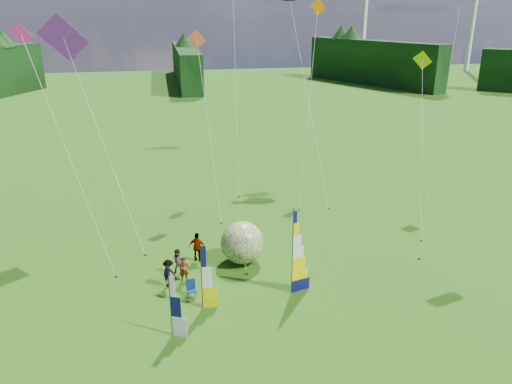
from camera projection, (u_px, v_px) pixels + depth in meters
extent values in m
plane|color=#2A4B13|center=(290.00, 320.00, 25.05)|extent=(220.00, 220.00, 0.00)
sphere|color=navy|center=(242.00, 243.00, 30.36)|extent=(3.41, 3.41, 2.64)
imported|color=#66594C|center=(184.00, 270.00, 28.38)|extent=(0.55, 0.36, 1.49)
imported|color=#66594C|center=(178.00, 262.00, 29.06)|extent=(0.89, 0.67, 1.64)
imported|color=#66594C|center=(169.00, 273.00, 27.86)|extent=(0.78, 1.13, 1.64)
imported|color=#66594C|center=(197.00, 247.00, 30.65)|extent=(1.19, 0.84, 1.88)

